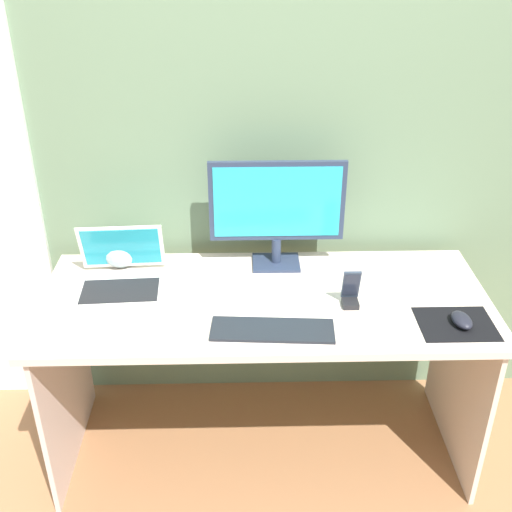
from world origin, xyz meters
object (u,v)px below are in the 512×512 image
Objects in this scene: laptop at (121,276)px; keyboard_external at (272,330)px; phone_in_dock at (351,293)px; mouse at (462,320)px; monitor at (277,208)px; fishbowl at (120,247)px.

laptop is 0.80× the size of keyboard_external.
mouse is at bearing -20.73° from phone_in_dock.
monitor is at bearing 14.80° from laptop.
mouse reaches higher than keyboard_external.
mouse is (0.59, -0.42, -0.22)m from monitor.
phone_in_dock is at bearing -50.18° from monitor.
keyboard_external is at bearing -28.38° from laptop.
laptop is 3.21× the size of mouse.
monitor is 0.62m from fishbowl.
mouse is (1.18, -0.43, -0.05)m from fishbowl.
laptop is 0.82m from phone_in_dock.
laptop is at bearing 155.35° from keyboard_external.
laptop is 1.19m from mouse.
monitor is 0.76m from mouse.
monitor is 0.50m from keyboard_external.
keyboard_external is 0.62m from mouse.
monitor is 0.62m from laptop.
laptop is at bearing -165.20° from monitor.
laptop is (-0.57, -0.15, -0.19)m from monitor.
monitor is 3.65× the size of phone_in_dock.
monitor is at bearing 129.82° from phone_in_dock.
monitor is 3.23× the size of fishbowl.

